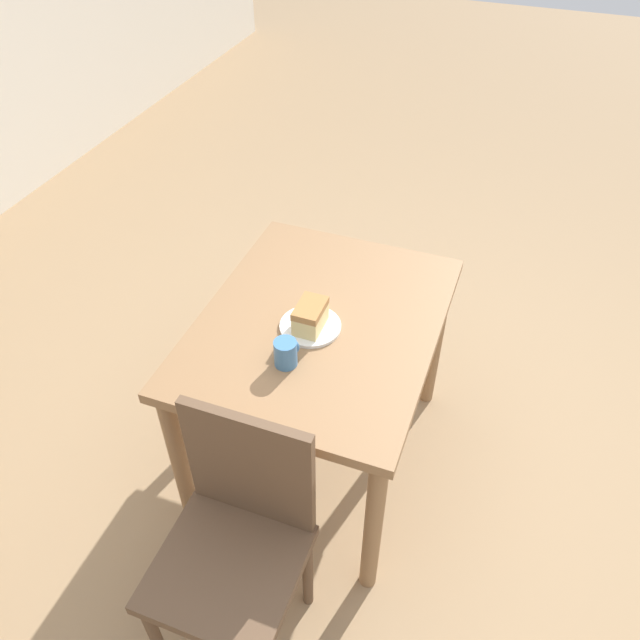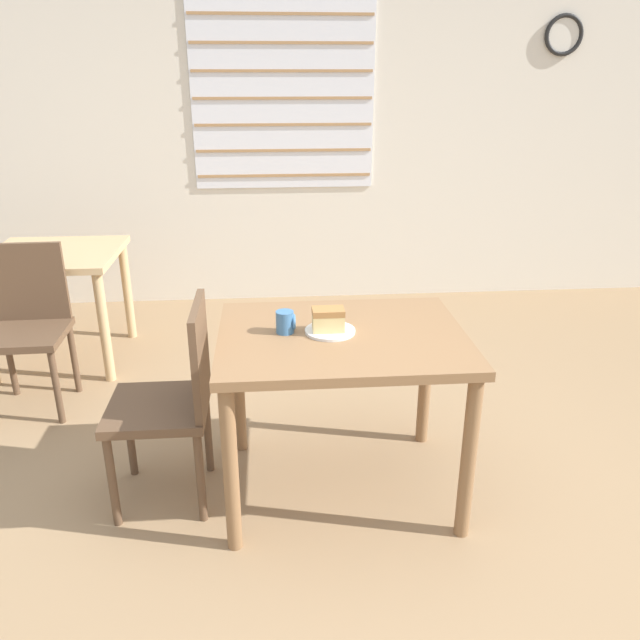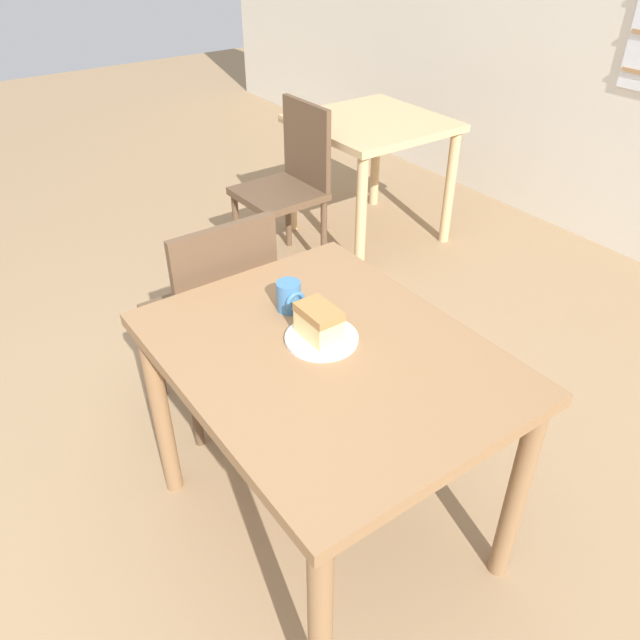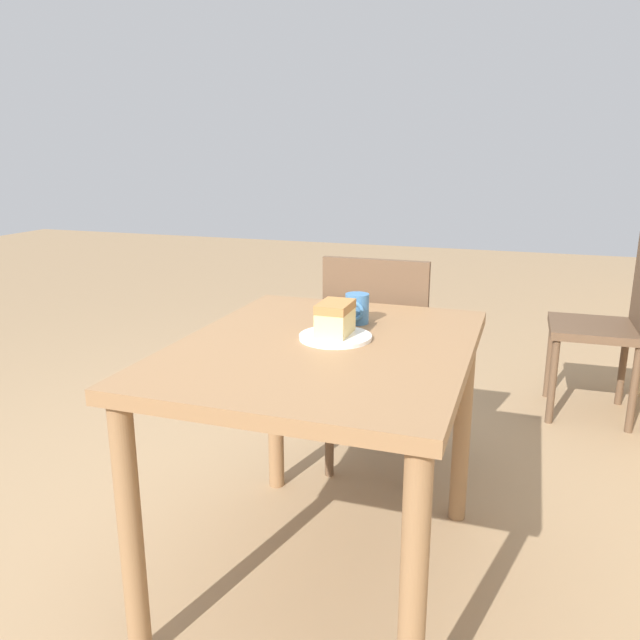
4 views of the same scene
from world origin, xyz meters
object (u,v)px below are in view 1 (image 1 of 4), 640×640
cake_slice (310,316)px  coffee_mug (286,352)px  dining_table_near (320,343)px  chair_near_window (237,538)px  plate (310,326)px

cake_slice → coffee_mug: bearing=174.9°
dining_table_near → cake_slice: (-0.06, 0.01, 0.17)m
dining_table_near → coffee_mug: size_ratio=10.92×
coffee_mug → chair_near_window: bearing=-176.5°
dining_table_near → chair_near_window: (-0.71, -0.00, -0.15)m
chair_near_window → cake_slice: chair_near_window is taller
cake_slice → coffee_mug: 0.17m
coffee_mug → dining_table_near: bearing=-7.1°
dining_table_near → plate: size_ratio=4.88×
dining_table_near → chair_near_window: bearing=-179.9°
cake_slice → plate: bearing=23.6°
plate → cake_slice: 0.05m
dining_table_near → coffee_mug: coffee_mug is taller
cake_slice → dining_table_near: bearing=-12.9°
plate → coffee_mug: size_ratio=2.24×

